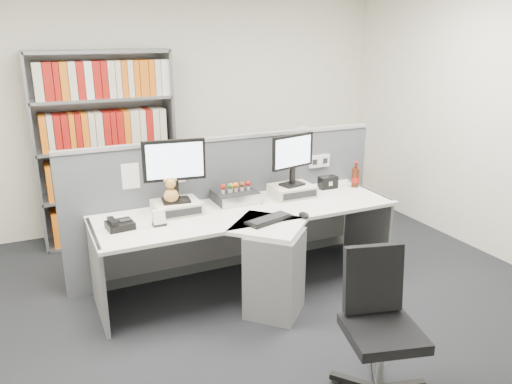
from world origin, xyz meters
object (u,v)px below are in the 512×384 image
desk_calendar (159,219)px  office_chair (379,320)px  desk_phone (119,225)px  speaker (328,182)px  shelving_unit (106,151)px  desk_fan (302,140)px  monitor_right (293,155)px  filing_cabinet (300,194)px  keyboard (269,219)px  cola_bottle (355,177)px  desk (259,247)px  monitor_left (174,165)px  desktop_pc (235,196)px  mouse (304,215)px

desk_calendar → office_chair: size_ratio=0.14×
desk_phone → speaker: bearing=6.1°
shelving_unit → desk_fan: 2.15m
monitor_right → filing_cabinet: monitor_right is taller
keyboard → cola_bottle: bearing=22.4°
desk → monitor_left: bearing=146.5°
monitor_left → desk_calendar: monitor_left is taller
desk → monitor_right: size_ratio=5.51×
filing_cabinet → office_chair: 2.96m
cola_bottle → desk_fan: (-0.01, 1.03, 0.17)m
keyboard → office_chair: size_ratio=0.47×
desktop_pc → desk_calendar: 0.82m
monitor_right → desktop_pc: 0.64m
desk_phone → filing_cabinet: desk_phone is taller
monitor_left → cola_bottle: monitor_left is taller
desktop_pc → shelving_unit: shelving_unit is taller
speaker → mouse: bearing=-135.5°
desk_fan → mouse: bearing=-119.1°
shelving_unit → filing_cabinet: shelving_unit is taller
monitor_right → keyboard: monitor_right is taller
monitor_right → keyboard: 0.79m
shelving_unit → mouse: bearing=-58.6°
desk_fan → cola_bottle: bearing=-89.3°
desk → monitor_left: (-0.58, 0.38, 0.68)m
monitor_right → desk_fan: bearing=56.2°
keyboard → shelving_unit: (-0.94, 1.96, 0.24)m
desktop_pc → office_chair: (0.19, -1.82, -0.28)m
desktop_pc → filing_cabinet: desktop_pc is taller
monitor_right → office_chair: size_ratio=0.52×
monitor_left → monitor_right: bearing=-0.0°
monitor_right → shelving_unit: size_ratio=0.24×
keyboard → desk_fan: size_ratio=0.95×
office_chair → desk_fan: bearing=69.5°
desk_phone → shelving_unit: 1.65m
desk_calendar → filing_cabinet: bearing=32.0°
keyboard → desk: bearing=107.9°
shelving_unit → monitor_left: bearing=-77.7°
filing_cabinet → desk_phone: bearing=-152.7°
desk_phone → cola_bottle: (2.29, 0.14, 0.06)m
mouse → filing_cabinet: bearing=60.9°
desk_calendar → filing_cabinet: size_ratio=0.18×
desktop_pc → filing_cabinet: size_ratio=0.53×
monitor_left → desk_phone: 0.65m
speaker → desktop_pc: bearing=179.4°
desk → mouse: size_ratio=22.28×
filing_cabinet → office_chair: office_chair is taller
shelving_unit → filing_cabinet: bearing=-12.1°
cola_bottle → office_chair: cola_bottle is taller
mouse → speaker: bearing=44.5°
desk_calendar → office_chair: bearing=-58.0°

